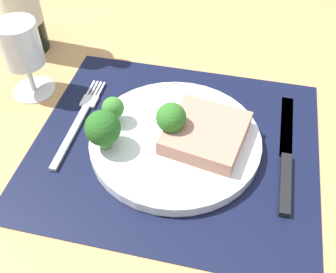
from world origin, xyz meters
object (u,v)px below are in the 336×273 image
(fork, at_px, (79,120))
(knife, at_px, (286,159))
(steak, at_px, (206,133))
(plate, at_px, (175,140))
(wine_glass, at_px, (22,49))

(fork, relative_size, knife, 0.83)
(steak, xyz_separation_m, fork, (-0.19, 0.01, -0.03))
(plate, xyz_separation_m, steak, (0.04, 0.01, 0.02))
(fork, height_order, wine_glass, wine_glass)
(plate, height_order, wine_glass, wine_glass)
(knife, bearing_deg, wine_glass, 171.69)
(wine_glass, bearing_deg, steak, -12.10)
(plate, xyz_separation_m, knife, (0.16, 0.01, -0.00))
(knife, bearing_deg, fork, 178.87)
(steak, bearing_deg, plate, -172.25)
(fork, height_order, knife, knife)
(plate, distance_m, steak, 0.05)
(fork, bearing_deg, wine_glass, 153.66)
(steak, height_order, wine_glass, wine_glass)
(plate, distance_m, wine_glass, 0.27)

